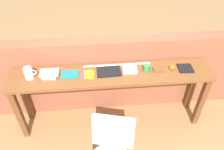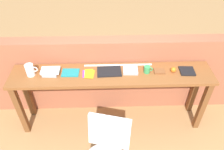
% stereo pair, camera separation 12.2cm
% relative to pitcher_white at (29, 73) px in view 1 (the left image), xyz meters
% --- Properties ---
extents(ground_plane, '(40.00, 40.00, 0.00)m').
position_rel_pitcher_white_xyz_m(ground_plane, '(0.98, -0.31, -0.96)').
color(ground_plane, '#9E7547').
extents(brick_wall_back, '(6.00, 0.20, 1.16)m').
position_rel_pitcher_white_xyz_m(brick_wall_back, '(0.98, 0.33, -0.38)').
color(brick_wall_back, '#935138').
rests_on(brick_wall_back, ground).
extents(sideboard, '(2.50, 0.44, 0.88)m').
position_rel_pitcher_white_xyz_m(sideboard, '(0.98, -0.01, -0.22)').
color(sideboard, brown).
rests_on(sideboard, ground).
extents(pitcher_white, '(0.14, 0.10, 0.18)m').
position_rel_pitcher_white_xyz_m(pitcher_white, '(0.00, 0.00, 0.00)').
color(pitcher_white, white).
rests_on(pitcher_white, sideboard).
extents(book_stack_leftmost, '(0.22, 0.15, 0.06)m').
position_rel_pitcher_white_xyz_m(book_stack_leftmost, '(0.23, 0.01, -0.04)').
color(book_stack_leftmost, '#9E9EA3').
rests_on(book_stack_leftmost, sideboard).
extents(magazine_cycling, '(0.21, 0.16, 0.01)m').
position_rel_pitcher_white_xyz_m(magazine_cycling, '(0.47, 0.02, -0.07)').
color(magazine_cycling, '#19757A').
rests_on(magazine_cycling, sideboard).
extents(pamphlet_pile_colourful, '(0.16, 0.18, 0.01)m').
position_rel_pitcher_white_xyz_m(pamphlet_pile_colourful, '(0.69, -0.01, -0.07)').
color(pamphlet_pile_colourful, purple).
rests_on(pamphlet_pile_colourful, sideboard).
extents(book_open_centre, '(0.30, 0.21, 0.02)m').
position_rel_pitcher_white_xyz_m(book_open_centre, '(0.95, 0.03, -0.07)').
color(book_open_centre, black).
rests_on(book_open_centre, sideboard).
extents(book_grey_hardcover, '(0.19, 0.16, 0.03)m').
position_rel_pitcher_white_xyz_m(book_grey_hardcover, '(1.21, 0.03, -0.06)').
color(book_grey_hardcover, '#9E9EA3').
rests_on(book_grey_hardcover, sideboard).
extents(mug, '(0.11, 0.08, 0.09)m').
position_rel_pitcher_white_xyz_m(mug, '(1.41, 0.01, -0.03)').
color(mug, '#338C4C').
rests_on(mug, sideboard).
extents(leather_journal_brown, '(0.13, 0.10, 0.02)m').
position_rel_pitcher_white_xyz_m(leather_journal_brown, '(1.57, 0.01, -0.07)').
color(leather_journal_brown, brown).
rests_on(leather_journal_brown, sideboard).
extents(sports_ball_small, '(0.07, 0.07, 0.07)m').
position_rel_pitcher_white_xyz_m(sports_ball_small, '(1.74, 0.01, -0.04)').
color(sports_ball_small, orange).
rests_on(sports_ball_small, sideboard).
extents(book_repair_rightmost, '(0.19, 0.18, 0.02)m').
position_rel_pitcher_white_xyz_m(book_repair_rightmost, '(1.91, 0.00, -0.07)').
color(book_repair_rightmost, black).
rests_on(book_repair_rightmost, sideboard).
extents(ruler_metal_back_edge, '(0.87, 0.03, 0.00)m').
position_rel_pitcher_white_xyz_m(ruler_metal_back_edge, '(1.06, 0.16, -0.08)').
color(ruler_metal_back_edge, silver).
rests_on(ruler_metal_back_edge, sideboard).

